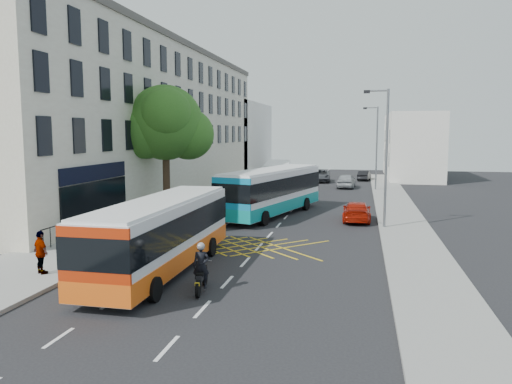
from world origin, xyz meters
The scene contains 21 objects.
ground centered at (0.00, 0.00, 0.00)m, with size 120.00×120.00×0.00m, color black.
pavement_left centered at (-8.50, 15.00, 0.07)m, with size 5.00×70.00×0.15m, color gray.
pavement_right centered at (7.50, 15.00, 0.07)m, with size 3.00×70.00×0.15m, color gray.
terrace_main centered at (-14.00, 24.49, 6.76)m, with size 8.30×45.00×13.50m.
terrace_far centered at (-14.00, 55.00, 5.00)m, with size 8.00×20.00×10.00m, color silver.
building_right centered at (11.00, 48.00, 4.00)m, with size 6.00×18.00×8.00m, color silver.
street_tree centered at (-8.51, 14.97, 6.29)m, with size 6.30×5.70×8.80m.
lamp_near centered at (6.20, 12.00, 4.62)m, with size 1.45×0.15×8.00m.
lamp_far centered at (6.20, 32.00, 4.62)m, with size 1.45×0.15×8.00m.
railings centered at (-9.70, 5.30, 0.72)m, with size 0.08×5.60×1.14m, color black, non-canonical shape.
bus_near centered at (-3.00, 0.86, 1.57)m, with size 2.69×10.60×2.98m.
bus_mid centered at (-1.08, 15.68, 1.68)m, with size 5.53×11.66×3.20m.
bus_far centered at (-2.79, 28.24, 1.52)m, with size 3.76×10.52×2.89m.
motorbike centered at (-0.61, -1.26, 0.84)m, with size 0.69×2.02×1.79m.
parked_car_blue centered at (-4.90, 2.98, 0.71)m, with size 1.69×4.19×1.43m, color black.
parked_car_silver centered at (-5.60, 6.76, 0.61)m, with size 1.29×3.70×1.22m, color #95989C.
red_hatchback centered at (4.68, 14.54, 0.63)m, with size 1.76×4.33×1.26m, color #AE1807.
distant_car_grey centered at (0.15, 39.95, 0.72)m, with size 2.38×5.16×1.43m, color #3E4045.
distant_car_silver centered at (3.39, 34.19, 0.73)m, with size 1.73×4.30×1.47m, color #9EA1A5.
distant_car_dark centered at (5.25, 42.71, 0.58)m, with size 1.23×3.53×1.16m, color black.
pedestrian_far centered at (-7.28, -0.93, 1.01)m, with size 1.01×0.42×1.72m, color gray.
Camera 1 is at (4.91, -17.82, 5.66)m, focal length 35.00 mm.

